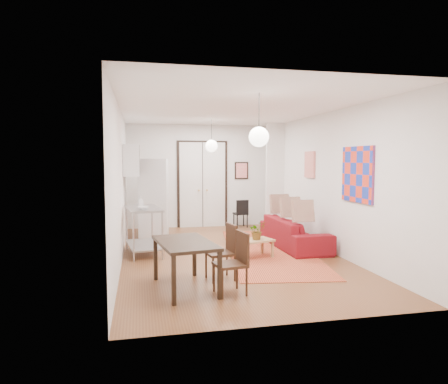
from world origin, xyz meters
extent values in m
plane|color=brown|center=(0.00, 0.00, 0.00)|extent=(7.00, 7.00, 0.00)
cube|color=white|center=(0.00, 0.00, 2.90)|extent=(4.20, 7.00, 0.02)
cube|color=white|center=(0.00, 3.50, 1.45)|extent=(4.20, 0.02, 2.90)
cube|color=white|center=(0.00, -3.50, 1.45)|extent=(4.20, 0.02, 2.90)
cube|color=white|center=(-2.10, 0.00, 1.45)|extent=(0.02, 7.00, 2.90)
cube|color=white|center=(2.10, 0.00, 1.45)|extent=(0.02, 7.00, 2.90)
cube|color=silver|center=(0.00, 3.46, 1.20)|extent=(1.44, 0.06, 2.50)
cube|color=white|center=(1.85, 2.55, 1.45)|extent=(0.50, 0.10, 2.90)
cube|color=white|center=(-1.92, 1.50, 1.90)|extent=(0.35, 1.00, 0.70)
cube|color=red|center=(2.08, -1.25, 1.65)|extent=(0.05, 1.00, 1.00)
cube|color=beige|center=(2.08, 0.80, 1.80)|extent=(0.05, 0.50, 0.60)
cube|color=red|center=(1.15, 3.47, 1.60)|extent=(0.40, 0.03, 0.50)
cube|color=#9D6141|center=(-2.07, 2.00, 1.95)|extent=(0.03, 0.44, 0.54)
sphere|color=white|center=(0.00, 2.00, 2.25)|extent=(0.30, 0.30, 0.30)
cylinder|color=black|center=(0.00, 2.00, 2.65)|extent=(0.01, 0.01, 0.50)
sphere|color=white|center=(0.00, -2.00, 2.25)|extent=(0.30, 0.30, 0.30)
cylinder|color=black|center=(0.00, -2.00, 2.65)|extent=(0.01, 0.01, 0.50)
cube|color=#BF532F|center=(0.90, 0.18, 0.01)|extent=(2.32, 4.68, 0.01)
imported|color=maroon|center=(1.55, 0.37, 0.32)|extent=(0.89, 2.19, 0.64)
cube|color=tan|center=(0.37, -0.37, 0.34)|extent=(0.90, 0.66, 0.04)
cube|color=tan|center=(0.01, -0.55, 0.16)|extent=(0.06, 0.06, 0.32)
cube|color=tan|center=(0.73, -0.55, 0.16)|extent=(0.06, 0.06, 0.32)
cube|color=tan|center=(0.01, -0.19, 0.16)|extent=(0.06, 0.06, 0.32)
cube|color=tan|center=(0.73, -0.19, 0.16)|extent=(0.06, 0.06, 0.32)
imported|color=#2F6A34|center=(0.47, -0.37, 0.53)|extent=(0.35, 0.38, 0.35)
cube|color=#ACAEB1|center=(-1.69, 0.40, 0.93)|extent=(0.79, 1.32, 0.04)
cube|color=#ACAEB1|center=(-1.69, 0.40, 0.19)|extent=(0.74, 1.27, 0.03)
cylinder|color=#ACAEB1|center=(-1.96, -0.18, 0.47)|extent=(0.04, 0.04, 0.93)
cylinder|color=#ACAEB1|center=(-1.42, -0.18, 0.47)|extent=(0.04, 0.04, 0.93)
cylinder|color=#ACAEB1|center=(-1.96, 0.98, 0.47)|extent=(0.04, 0.04, 0.93)
cylinder|color=#ACAEB1|center=(-1.42, 0.98, 0.47)|extent=(0.04, 0.04, 0.93)
imported|color=beige|center=(-1.69, 0.10, 0.98)|extent=(0.25, 0.25, 0.05)
imported|color=teal|center=(-1.74, 0.65, 1.05)|extent=(0.10, 0.10, 0.20)
cube|color=silver|center=(-1.41, 2.24, 0.97)|extent=(0.77, 0.77, 1.94)
cube|color=black|center=(-1.11, -1.97, 0.69)|extent=(0.93, 1.39, 0.05)
cube|color=black|center=(-1.43, -2.57, 0.33)|extent=(0.06, 0.06, 0.66)
cube|color=black|center=(-0.79, -2.57, 0.33)|extent=(0.06, 0.06, 0.66)
cube|color=black|center=(-1.43, -1.37, 0.33)|extent=(0.06, 0.06, 0.66)
cube|color=black|center=(-0.79, -1.37, 0.33)|extent=(0.06, 0.06, 0.66)
cube|color=#392212|center=(-0.51, -1.62, 0.42)|extent=(0.48, 0.47, 0.04)
cube|color=#392212|center=(-0.51, -1.43, 0.66)|extent=(0.10, 0.41, 0.44)
cylinder|color=#392212|center=(-0.68, -1.80, 0.21)|extent=(0.03, 0.03, 0.42)
cylinder|color=#392212|center=(-0.34, -1.80, 0.21)|extent=(0.03, 0.03, 0.42)
cylinder|color=#392212|center=(-0.68, -1.44, 0.21)|extent=(0.03, 0.03, 0.42)
cylinder|color=#392212|center=(-0.34, -1.44, 0.21)|extent=(0.03, 0.03, 0.42)
cube|color=#392212|center=(-0.51, -2.32, 0.42)|extent=(0.48, 0.47, 0.04)
cube|color=#392212|center=(-0.51, -2.13, 0.66)|extent=(0.10, 0.41, 0.44)
cylinder|color=#392212|center=(-0.68, -2.50, 0.21)|extent=(0.03, 0.03, 0.42)
cylinder|color=#392212|center=(-0.34, -2.50, 0.21)|extent=(0.03, 0.03, 0.42)
cylinder|color=#392212|center=(-0.68, -2.14, 0.21)|extent=(0.03, 0.03, 0.42)
cylinder|color=#392212|center=(-0.34, -2.14, 0.21)|extent=(0.03, 0.03, 0.42)
cube|color=black|center=(1.04, 3.15, 0.38)|extent=(0.39, 0.39, 0.04)
cube|color=black|center=(1.04, 3.31, 0.60)|extent=(0.36, 0.07, 0.38)
cylinder|color=black|center=(0.89, 3.00, 0.19)|extent=(0.03, 0.03, 0.38)
cylinder|color=black|center=(1.19, 3.00, 0.19)|extent=(0.03, 0.03, 0.38)
cylinder|color=black|center=(0.89, 3.30, 0.19)|extent=(0.03, 0.03, 0.38)
cylinder|color=black|center=(1.19, 3.30, 0.19)|extent=(0.03, 0.03, 0.38)
camera|label=1|loc=(-1.75, -7.74, 1.91)|focal=32.00mm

